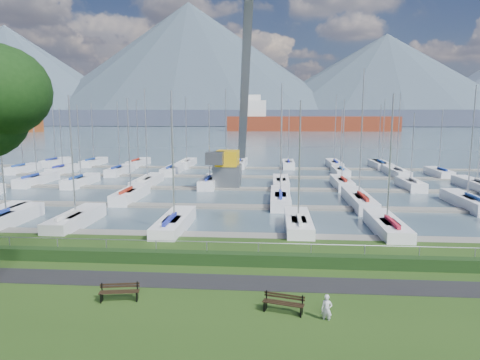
# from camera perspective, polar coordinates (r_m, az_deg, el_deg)

# --- Properties ---
(path) EXTENTS (160.00, 2.00, 0.04)m
(path) POSITION_cam_1_polar(r_m,az_deg,el_deg) (22.54, -3.06, -13.40)
(path) COLOR black
(path) RESTS_ON grass
(water) EXTENTS (800.00, 540.00, 0.20)m
(water) POSITION_cam_1_polar(r_m,az_deg,el_deg) (283.85, 3.93, 6.90)
(water) COLOR #465A67
(hedge) EXTENTS (80.00, 0.70, 0.70)m
(hedge) POSITION_cam_1_polar(r_m,az_deg,el_deg) (24.83, -2.27, -10.42)
(hedge) COLOR black
(hedge) RESTS_ON grass
(fence) EXTENTS (80.00, 0.04, 0.04)m
(fence) POSITION_cam_1_polar(r_m,az_deg,el_deg) (24.95, -2.17, -8.28)
(fence) COLOR gray
(fence) RESTS_ON grass
(foothill) EXTENTS (900.00, 80.00, 12.00)m
(foothill) POSITION_cam_1_polar(r_m,az_deg,el_deg) (353.71, 4.06, 8.29)
(foothill) COLOR #3D4459
(foothill) RESTS_ON water
(mountains) EXTENTS (1190.00, 360.00, 115.00)m
(mountains) POSITION_cam_1_polar(r_m,az_deg,el_deg) (430.04, 5.21, 13.78)
(mountains) COLOR #3E4B5B
(mountains) RESTS_ON water
(docks) EXTENTS (90.00, 41.60, 0.25)m
(docks) POSITION_cam_1_polar(r_m,az_deg,el_deg) (50.53, 1.24, -1.21)
(docks) COLOR gray
(docks) RESTS_ON water
(bench_left) EXTENTS (1.85, 0.73, 0.85)m
(bench_left) POSITION_cam_1_polar(r_m,az_deg,el_deg) (21.05, -15.78, -14.17)
(bench_left) COLOR black
(bench_left) RESTS_ON grass
(bench_right) EXTENTS (1.85, 0.87, 0.85)m
(bench_right) POSITION_cam_1_polar(r_m,az_deg,el_deg) (19.31, 5.82, -16.04)
(bench_right) COLOR black
(bench_right) RESTS_ON grass
(person) EXTENTS (0.52, 0.42, 1.26)m
(person) POSITION_cam_1_polar(r_m,az_deg,el_deg) (18.84, 11.50, -16.13)
(person) COLOR #BCBCC3
(person) RESTS_ON grass
(crane) EXTENTS (5.38, 13.24, 22.35)m
(crane) POSITION_cam_1_polar(r_m,az_deg,el_deg) (52.54, -1.07, 5.27)
(crane) COLOR slate
(crane) RESTS_ON water
(cargo_ship_mid) EXTENTS (91.39, 19.52, 21.50)m
(cargo_ship_mid) POSITION_cam_1_polar(r_m,az_deg,el_deg) (237.49, 8.47, 7.45)
(cargo_ship_mid) COLOR maroon
(cargo_ship_mid) RESTS_ON water
(sailboat_fleet) EXTENTS (76.17, 49.75, 13.67)m
(sailboat_fleet) POSITION_cam_1_polar(r_m,az_deg,el_deg) (52.56, -0.12, 5.30)
(sailboat_fleet) COLOR silver
(sailboat_fleet) RESTS_ON water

